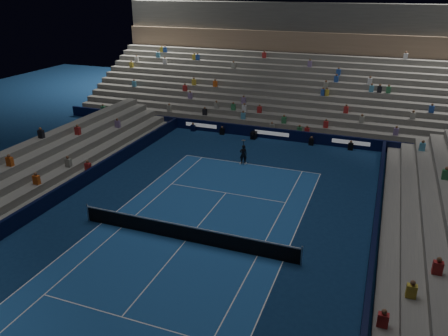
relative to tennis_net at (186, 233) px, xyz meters
The scene contains 9 objects.
ground 0.50m from the tennis_net, ahead, with size 90.00×90.00×0.00m, color #0C244A.
court_surface 0.50m from the tennis_net, ahead, with size 10.97×23.77×0.01m, color #1A4C92.
sponsor_barrier_far 18.50m from the tennis_net, 90.00° to the left, with size 44.00×0.25×1.00m, color black.
sponsor_barrier_east 9.70m from the tennis_net, ahead, with size 0.25×37.00×1.00m, color black.
sponsor_barrier_west 9.70m from the tennis_net, behind, with size 0.25×37.00×1.00m, color black.
grandstand_main 28.05m from the tennis_net, 90.00° to the left, with size 44.00×15.20×11.20m.
tennis_net is the anchor object (origin of this frame).
tennis_player 11.77m from the tennis_net, 92.70° to the left, with size 0.58×0.38×1.59m, color black.
broadcast_camera 17.96m from the tennis_net, 95.01° to the left, with size 0.51×0.96×0.66m.
Camera 1 is at (9.23, -18.57, 13.07)m, focal length 35.02 mm.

